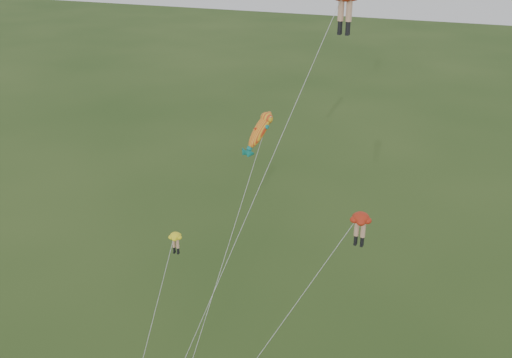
% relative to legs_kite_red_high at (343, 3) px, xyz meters
% --- Properties ---
extents(legs_kite_red_high, '(8.50, 11.76, 24.04)m').
position_rel_legs_kite_red_high_xyz_m(legs_kite_red_high, '(0.00, 0.00, 0.00)').
color(legs_kite_red_high, '#B72812').
rests_on(legs_kite_red_high, ground).
extents(legs_kite_red_mid, '(7.54, 6.26, 12.42)m').
position_rel_legs_kite_red_high_xyz_m(legs_kite_red_mid, '(2.79, -5.70, -11.46)').
color(legs_kite_red_mid, '#B72812').
rests_on(legs_kite_red_mid, ground).
extents(legs_kite_yellow, '(0.96, 7.96, 8.73)m').
position_rel_legs_kite_red_high_xyz_m(legs_kite_yellow, '(-9.14, -6.06, -15.17)').
color(legs_kite_yellow, yellow).
rests_on(legs_kite_yellow, ground).
extents(fish_kite, '(3.07, 10.26, 16.17)m').
position_rel_legs_kite_red_high_xyz_m(fish_kite, '(-4.95, -0.83, -8.43)').
color(fish_kite, yellow).
rests_on(fish_kite, ground).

